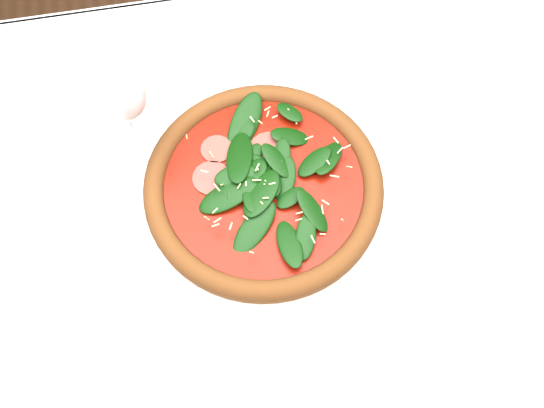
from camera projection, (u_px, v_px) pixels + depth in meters
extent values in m
plane|color=brown|center=(259.00, 341.00, 1.48)|extent=(6.00, 6.00, 0.00)
cube|color=silver|center=(249.00, 222.00, 0.82)|extent=(1.20, 0.80, 0.04)
cylinder|color=#523820|center=(468.00, 112.00, 1.35)|extent=(0.06, 0.06, 0.71)
cube|color=silver|center=(213.00, 40.00, 1.07)|extent=(1.20, 0.01, 0.22)
cylinder|color=white|center=(264.00, 192.00, 0.82)|extent=(0.37, 0.37, 0.01)
torus|color=white|center=(264.00, 190.00, 0.81)|extent=(0.37, 0.37, 0.01)
cylinder|color=brown|center=(264.00, 188.00, 0.80)|extent=(0.37, 0.37, 0.01)
torus|color=#A05724|center=(264.00, 185.00, 0.80)|extent=(0.37, 0.37, 0.03)
cylinder|color=#911105|center=(264.00, 185.00, 0.80)|extent=(0.31, 0.31, 0.00)
cylinder|color=#98463C|center=(264.00, 184.00, 0.79)|extent=(0.27, 0.27, 0.00)
ellipsoid|color=#0D3409|center=(263.00, 180.00, 0.78)|extent=(0.30, 0.30, 0.03)
cylinder|color=#F9F2A3|center=(263.00, 178.00, 0.78)|extent=(0.27, 0.27, 0.00)
cylinder|color=white|center=(138.00, 146.00, 0.85)|extent=(0.07, 0.07, 0.00)
cylinder|color=white|center=(131.00, 128.00, 0.81)|extent=(0.01, 0.01, 0.09)
ellipsoid|color=white|center=(117.00, 91.00, 0.73)|extent=(0.07, 0.07, 0.10)
cylinder|color=white|center=(469.00, 103.00, 0.88)|extent=(0.14, 0.14, 0.01)
torus|color=white|center=(469.00, 102.00, 0.88)|extent=(0.14, 0.14, 0.01)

